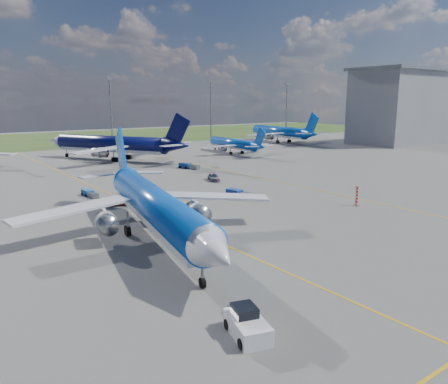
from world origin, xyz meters
TOP-DOWN VIEW (x-y plane):
  - ground at (0.00, 0.00)m, footprint 400.00×400.00m
  - taxiway_lines at (0.17, 27.70)m, footprint 60.25×160.00m
  - floodlight_masts at (10.00, 110.00)m, footprint 202.20×0.50m
  - terminal_building at (120.00, 60.00)m, footprint 42.00×22.00m
  - warning_post at (26.00, 8.00)m, footprint 0.50×0.50m
  - bg_jet_n at (16.55, 77.29)m, footprint 52.87×56.78m
  - bg_jet_ne at (50.61, 70.36)m, footprint 26.42×33.14m
  - bg_jet_ene at (85.49, 88.10)m, footprint 37.12×45.85m
  - main_airliner at (-4.99, 11.00)m, footprint 40.07×47.77m
  - pushback_tug at (-9.57, -10.51)m, footprint 3.05×5.54m
  - service_car_b at (-2.12, 28.81)m, footprint 4.94×3.77m
  - service_car_c at (20.81, 37.16)m, footprint 3.46×4.83m
  - baggage_tug_w at (15.73, 22.84)m, footprint 2.11×5.06m
  - baggage_tug_c at (-3.32, 37.20)m, footprint 1.50×4.40m
  - baggage_tug_e at (24.88, 53.04)m, footprint 2.99×5.40m

SIDE VIEW (x-z plane):
  - ground at x=0.00m, z-range 0.00..0.00m
  - bg_jet_n at x=16.55m, z-range -5.96..5.96m
  - bg_jet_ne at x=50.61m, z-range -4.08..4.08m
  - bg_jet_ene at x=85.49m, z-range -5.53..5.53m
  - main_airliner at x=-4.99m, z-range -5.50..5.50m
  - taxiway_lines at x=0.17m, z-range 0.00..0.02m
  - baggage_tug_c at x=-3.32m, z-range -0.03..0.94m
  - baggage_tug_w at x=15.73m, z-range -0.04..1.07m
  - baggage_tug_e at x=24.88m, z-range -0.04..1.14m
  - service_car_b at x=-2.12m, z-range 0.00..1.25m
  - service_car_c at x=20.81m, z-range 0.00..1.30m
  - pushback_tug at x=-9.57m, z-range -0.18..1.67m
  - warning_post at x=26.00m, z-range 0.00..3.00m
  - floodlight_masts at x=10.00m, z-range 1.21..23.91m
  - terminal_building at x=120.00m, z-range 0.07..26.07m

